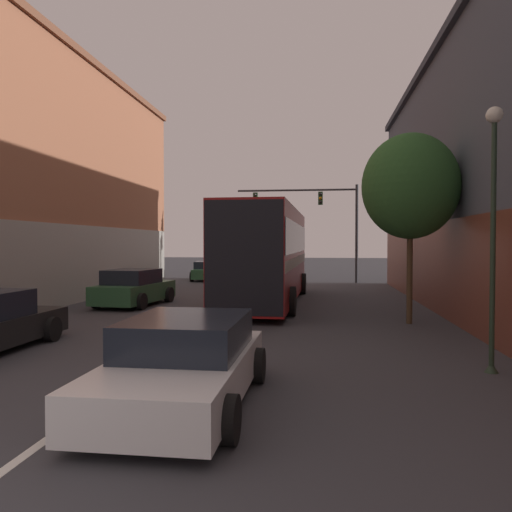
{
  "coord_description": "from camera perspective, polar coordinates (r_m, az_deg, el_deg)",
  "views": [
    {
      "loc": [
        3.38,
        -2.67,
        2.46
      ],
      "look_at": [
        1.02,
        15.79,
        1.97
      ],
      "focal_mm": 35.0,
      "sensor_mm": 36.0,
      "label": 1
    }
  ],
  "objects": [
    {
      "name": "bus",
      "position": [
        20.48,
        1.35,
        0.58
      ],
      "size": [
        2.95,
        11.77,
        3.81
      ],
      "rotation": [
        0.0,
        0.0,
        1.55
      ],
      "color": "maroon",
      "rests_on": "ground_plane"
    },
    {
      "name": "traffic_signal_gantry",
      "position": [
        31.22,
        7.32,
        5.02
      ],
      "size": [
        7.48,
        0.36,
        6.04
      ],
      "color": "#333338",
      "rests_on": "ground_plane"
    },
    {
      "name": "hatchback_foreground",
      "position": [
        7.86,
        -8.24,
        -12.03
      ],
      "size": [
        2.18,
        4.37,
        1.31
      ],
      "rotation": [
        0.0,
        0.0,
        1.56
      ],
      "color": "silver",
      "rests_on": "ground_plane"
    },
    {
      "name": "street_tree_near",
      "position": [
        15.94,
        17.22,
        7.59
      ],
      "size": [
        2.91,
        2.62,
        5.78
      ],
      "color": "#4C3823",
      "rests_on": "ground_plane"
    },
    {
      "name": "building_left_brick",
      "position": [
        24.94,
        -25.82,
        8.06
      ],
      "size": [
        7.6,
        20.47,
        10.51
      ],
      "color": "#A86647",
      "rests_on": "ground_plane"
    },
    {
      "name": "parked_car_left_near",
      "position": [
        20.22,
        -13.78,
        -3.6
      ],
      "size": [
        2.39,
        4.18,
        1.43
      ],
      "rotation": [
        0.0,
        0.0,
        1.46
      ],
      "color": "#285633",
      "rests_on": "ground_plane"
    },
    {
      "name": "street_lamp",
      "position": [
        10.41,
        25.48,
        3.55
      ],
      "size": [
        0.31,
        0.31,
        5.02
      ],
      "color": "#233323",
      "rests_on": "ground_plane"
    },
    {
      "name": "lane_center_line",
      "position": [
        19.38,
        -2.84,
        -5.78
      ],
      "size": [
        0.14,
        44.5,
        0.01
      ],
      "color": "silver",
      "rests_on": "ground_plane"
    },
    {
      "name": "parked_car_left_mid",
      "position": [
        32.93,
        -5.39,
        -1.73
      ],
      "size": [
        2.54,
        4.13,
        1.25
      ],
      "rotation": [
        0.0,
        0.0,
        1.69
      ],
      "color": "#285633",
      "rests_on": "ground_plane"
    }
  ]
}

